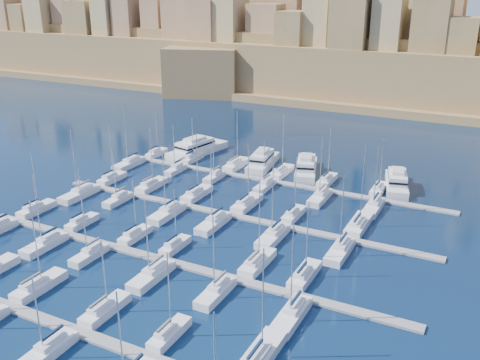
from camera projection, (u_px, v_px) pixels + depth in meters
The scene contains 50 objects.
ground at pixel (206, 235), 101.41m from camera, with size 600.00×600.00×0.00m, color #091533.
pontoon_near at pixel (80, 333), 72.93m from camera, with size 84.00×2.00×0.40m, color slate.
pontoon_mid_near at pixel (170, 262), 91.31m from camera, with size 84.00×2.00×0.40m, color slate.
pontoon_mid_far at pixel (230, 215), 109.69m from camera, with size 84.00×2.00×0.40m, color slate.
pontoon_far at pixel (273, 182), 128.08m from camera, with size 84.00×2.00×0.40m, color slate.
sailboat_2 at pixel (39, 286), 83.15m from camera, with size 2.85×9.49×15.21m.
sailboat_3 at pixel (105, 309), 77.17m from camera, with size 2.64×8.79×11.95m.
sailboat_4 at pixel (169, 334), 71.85m from camera, with size 2.32×7.73×13.10m.
sailboat_5 at pixel (260, 356), 67.49m from camera, with size 3.13×10.42×16.02m.
sailboat_9 at pixel (47, 351), 68.42m from camera, with size 2.70×9.01×12.27m.
sailboat_12 at pixel (36, 209), 111.25m from camera, with size 2.65×8.83×13.76m.
sailboat_13 at pixel (82, 222), 105.27m from camera, with size 2.29×7.62×12.09m.
sailboat_14 at pixel (135, 235), 99.84m from camera, with size 2.32×7.73×11.79m.
sailboat_15 at pixel (175, 246), 95.87m from camera, with size 2.23×7.44×11.69m.
sailboat_16 at pixel (257, 262), 90.02m from camera, with size 2.89×9.64×15.84m.
sailboat_17 at pixel (304, 275), 86.24m from camera, with size 2.76×9.20×13.66m.
sailboat_19 at pixel (45, 244), 96.37m from camera, with size 2.81×9.38×14.60m.
sailboat_20 at pixel (90, 254), 92.74m from camera, with size 2.40×8.00×12.77m.
sailboat_21 at pixel (152, 275), 86.12m from camera, with size 2.94×9.81×14.44m.
sailboat_22 at pixel (216, 292), 81.47m from camera, with size 2.72×9.05×13.84m.
sailboat_23 at pixel (292, 315), 75.89m from camera, with size 2.90×9.68×15.99m.
sailboat_24 at pixel (112, 178), 128.61m from camera, with size 2.49×8.32×14.19m.
sailboat_25 at pixel (151, 185), 124.29m from camera, with size 2.84×9.45×14.58m.
sailboat_26 at pixel (197, 194), 119.17m from camera, with size 2.89×9.63×14.83m.
sailboat_27 at pixel (247, 203), 114.06m from camera, with size 3.01×10.04×14.24m.
sailboat_28 at pixel (293, 214), 108.65m from camera, with size 2.47×8.24×13.16m.
sailboat_29 at pixel (359, 224), 104.04m from camera, with size 3.20×10.65×17.04m.
sailboat_30 at pixel (80, 194), 119.19m from camera, with size 3.15×10.50×16.10m.
sailboat_31 at pixel (118, 199), 116.17m from camera, with size 2.35×7.84×12.14m.
sailboat_32 at pixel (167, 213), 109.38m from camera, with size 3.05×10.16×14.42m.
sailboat_33 at pixel (214, 223), 104.81m from camera, with size 3.01×10.03×16.42m.
sailboat_34 at pixel (273, 236), 99.36m from camera, with size 3.05×10.16×15.60m.
sailboat_35 at pixel (340, 251), 93.94m from camera, with size 3.01×10.03×15.32m.
sailboat_36 at pixel (156, 153), 147.71m from camera, with size 2.30×7.67×12.00m.
sailboat_37 at pixel (192, 158), 143.29m from camera, with size 2.57×8.58×12.02m.
sailboat_38 at pixel (236, 164), 138.39m from camera, with size 3.02×10.06×15.07m.
sailboat_39 at pixel (281, 172), 132.95m from camera, with size 2.98×9.95×15.50m.
sailboat_40 at pixel (327, 180), 127.41m from camera, with size 2.67×8.89×13.71m.
sailboat_41 at pixel (379, 189), 121.91m from camera, with size 2.49×8.31×12.69m.
sailboat_42 at pixel (129, 163), 139.01m from camera, with size 3.15×10.49×17.06m.
sailboat_43 at pixel (176, 170), 134.60m from camera, with size 2.21×7.38×12.81m.
sailboat_44 at pixel (215, 177), 129.69m from camera, with size 2.29×7.64×10.70m.
sailboat_45 at pixel (265, 186), 123.84m from camera, with size 2.40×7.99×12.03m.
sailboat_46 at pixel (320, 197), 117.33m from camera, with size 2.88×9.61×14.68m.
sailboat_47 at pixel (374, 207), 112.31m from camera, with size 2.87×9.57×14.57m.
motor_yacht_a at pixel (197, 148), 148.73m from camera, with size 9.67×20.57×5.25m.
motor_yacht_b at pixel (263, 161), 138.17m from camera, with size 7.01×16.39×5.25m.
motor_yacht_c at pixel (306, 167), 133.36m from camera, with size 9.58×17.09×5.25m.
motor_yacht_d at pixel (397, 182), 123.55m from camera, with size 8.30×16.33×5.25m.
fortified_city at pixel (390, 58), 226.09m from camera, with size 460.00×108.95×59.52m.
Camera 1 is at (47.24, -78.53, 45.14)m, focal length 40.00 mm.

